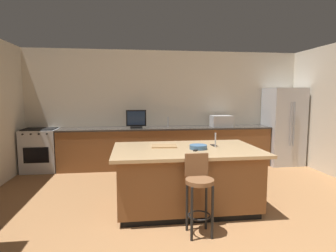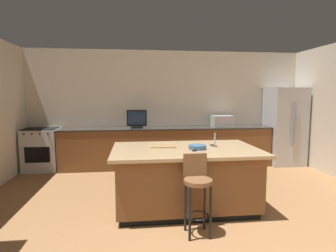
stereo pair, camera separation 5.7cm
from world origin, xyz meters
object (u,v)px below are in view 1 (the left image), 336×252
Objects in this scene: cutting_board at (164,146)px; bar_stool_center at (199,187)px; refrigerator at (283,126)px; range_oven at (41,150)px; kitchen_island at (186,177)px; fruit_bowl at (198,147)px; tv_remote at (197,150)px; cell_phone at (214,145)px; tv_monitor at (136,120)px; microwave at (221,121)px.

bar_stool_center is at bearing -72.32° from cutting_board.
range_oven is (-5.66, 0.07, -0.45)m from refrigerator.
range_oven is at bearing 139.48° from kitchen_island.
fruit_bowl is (0.16, 0.70, 0.35)m from bar_stool_center.
refrigerator is 10.86× the size of tv_remote.
refrigerator is 1.91× the size of bar_stool_center.
cell_phone is at bearing 37.88° from fruit_bowl.
kitchen_island is 0.80m from bar_stool_center.
fruit_bowl reaches higher than cutting_board.
fruit_bowl is 0.10m from tv_remote.
tv_monitor reaches higher than bar_stool_center.
range_oven is 2.21m from tv_monitor.
microwave is at bearing 1.47° from tv_monitor.
microwave is 3.20× the size of cell_phone.
kitchen_island is 2.24× the size of range_oven.
tv_remote is (0.12, 0.61, 0.33)m from bar_stool_center.
cutting_board is (-0.31, 0.17, 0.45)m from kitchen_island.
microwave reaches higher than kitchen_island.
cutting_board is (-0.47, 0.25, -0.02)m from fruit_bowl.
microwave is 3.48m from bar_stool_center.
range_oven is (-2.80, 2.39, 0.01)m from kitchen_island.
cutting_board is (-0.77, 0.02, 0.01)m from cell_phone.
tv_monitor is 1.20× the size of cutting_board.
cell_phone is at bearing -137.83° from refrigerator.
tv_monitor is at bearing 179.73° from refrigerator.
tv_monitor is at bearing 106.40° from kitchen_island.
fruit_bowl is (0.16, -0.09, 0.47)m from kitchen_island.
refrigerator reaches higher than range_oven.
fruit_bowl is 1.49× the size of tv_remote.
tv_monitor reaches higher than microwave.
microwave reaches higher than fruit_bowl.
microwave is 1.28× the size of cutting_board.
tv_monitor reaches higher than tv_remote.
microwave is (-1.54, 0.07, 0.14)m from refrigerator.
refrigerator is 3.72m from tv_remote.
cell_phone is at bearing -111.04° from microwave.
microwave is 1.90× the size of fruit_bowl.
refrigerator is 1.55m from microwave.
kitchen_island is 2.80m from microwave.
cutting_board is (-3.17, -2.16, -0.01)m from refrigerator.
kitchen_island is 12.50× the size of tv_remote.
tv_monitor is at bearing 100.75° from bar_stool_center.
bar_stool_center is 0.70m from tv_remote.
fruit_bowl is 1.68× the size of cell_phone.
bar_stool_center is at bearing -77.61° from tv_monitor.
bar_stool_center is at bearing -90.07° from kitchen_island.
range_oven reaches higher than cutting_board.
refrigerator reaches higher than kitchen_island.
kitchen_island is 2.20× the size of bar_stool_center.
cutting_board is (-0.30, 0.96, 0.33)m from bar_stool_center.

